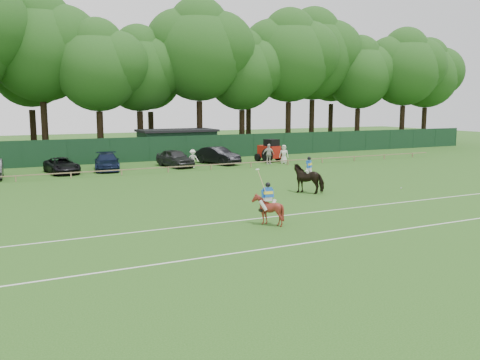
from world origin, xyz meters
TOP-DOWN VIEW (x-y plane):
  - ground at (0.00, 0.00)m, footprint 160.00×160.00m
  - horse_dark at (6.20, 4.30)m, footprint 2.19×2.39m
  - horse_chestnut at (-0.64, -2.37)m, footprint 1.37×1.50m
  - suv_black at (-7.24, 21.43)m, footprint 2.77×5.00m
  - sedan_navy at (-3.39, 21.82)m, footprint 2.97×5.40m
  - hatch_grey at (2.85, 21.53)m, footprint 2.76×5.02m
  - estate_black at (7.33, 21.83)m, footprint 3.26×5.28m
  - spectator_left at (4.10, 20.20)m, footprint 1.23×1.00m
  - spectator_mid at (11.74, 19.57)m, footprint 1.22×0.67m
  - spectator_right at (13.29, 19.25)m, footprint 1.07×0.96m
  - rider_dark at (6.21, 4.29)m, footprint 0.82×0.70m
  - rider_chestnut at (-0.65, -2.39)m, footprint 0.93×0.63m
  - polo_ball at (12.84, 2.78)m, footprint 0.09×0.09m
  - pitch_lines at (0.00, -3.50)m, footprint 60.00×5.10m
  - pitch_rail at (0.00, 18.00)m, footprint 62.10×0.10m
  - perimeter_fence at (0.00, 27.00)m, footprint 92.08×0.08m
  - utility_shed at (6.00, 30.00)m, footprint 8.40×4.40m
  - tree_row at (2.00, 35.00)m, footprint 96.00×12.00m
  - tractor at (12.91, 21.35)m, footprint 2.32×3.02m

SIDE VIEW (x-z plane):
  - ground at x=0.00m, z-range 0.00..0.00m
  - tree_row at x=2.00m, z-range -10.50..10.50m
  - pitch_lines at x=0.00m, z-range 0.00..0.01m
  - polo_ball at x=12.84m, z-range 0.00..0.09m
  - pitch_rail at x=0.00m, z-range 0.20..0.70m
  - suv_black at x=-7.24m, z-range 0.00..1.32m
  - sedan_navy at x=-3.39m, z-range 0.00..1.48m
  - horse_chestnut at x=-0.64m, z-range 0.00..1.50m
  - hatch_grey at x=2.85m, z-range 0.00..1.62m
  - estate_black at x=7.33m, z-range 0.00..1.64m
  - spectator_left at x=4.10m, z-range 0.00..1.67m
  - spectator_right at x=13.29m, z-range 0.00..1.84m
  - horse_dark at x=6.20m, z-range 0.00..1.89m
  - spectator_mid at x=11.74m, z-range 0.00..1.97m
  - tractor at x=12.91m, z-range -0.06..2.22m
  - perimeter_fence at x=0.00m, z-range 0.00..2.50m
  - rider_chestnut at x=-0.65m, z-range 0.43..2.48m
  - utility_shed at x=6.00m, z-range 0.02..3.06m
  - rider_dark at x=6.21m, z-range 1.05..2.46m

